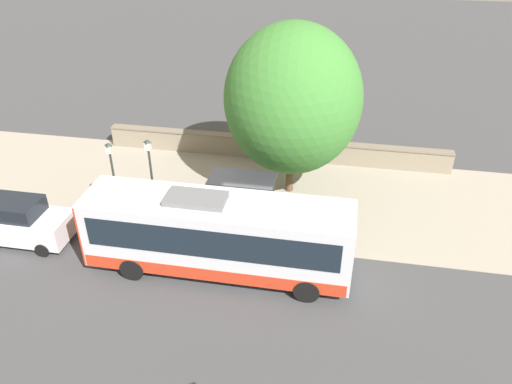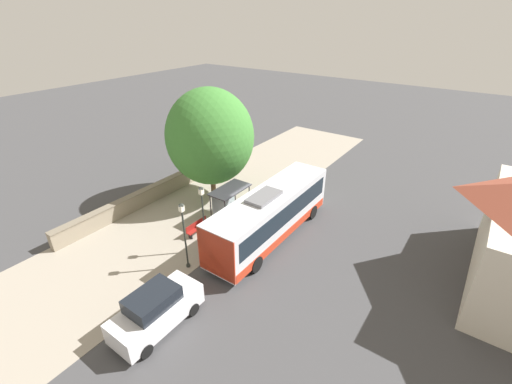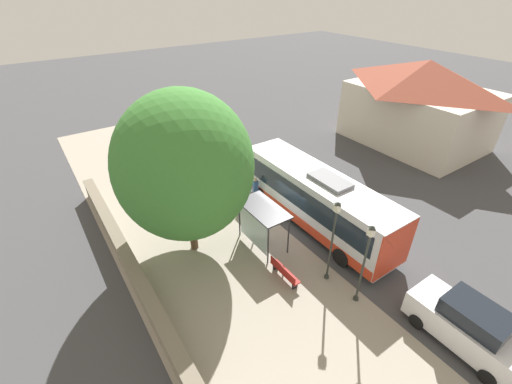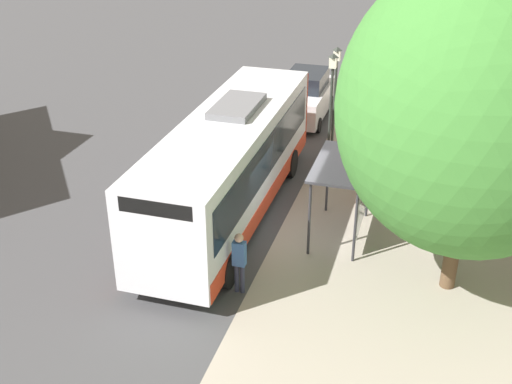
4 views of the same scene
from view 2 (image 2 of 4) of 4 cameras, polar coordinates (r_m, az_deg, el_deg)
ground_plane at (r=24.49m, az=-0.15°, el=-5.21°), size 120.00×120.00×0.00m
sidewalk_plaza at (r=26.97m, az=-7.96°, el=-2.12°), size 9.00×44.00×0.02m
stone_wall at (r=29.32m, az=-13.89°, el=1.30°), size 0.60×20.00×1.28m
bus at (r=22.12m, az=2.45°, el=-3.61°), size 2.66×10.73×3.53m
bus_shelter at (r=24.15m, az=-4.61°, el=-0.28°), size 1.61×3.02×2.43m
pedestrian at (r=26.14m, az=4.25°, el=-0.29°), size 0.34×0.24×1.79m
bench at (r=23.54m, az=-9.71°, el=-5.78°), size 0.40×1.89×0.88m
street_lamp_near at (r=19.58m, az=-11.89°, el=-6.32°), size 0.28×0.28×4.33m
street_lamp_far at (r=20.61m, az=-8.80°, el=-3.72°), size 0.28×0.28×4.55m
shade_tree at (r=26.13m, az=-7.66°, el=9.09°), size 6.61×6.61×8.70m
parked_car_behind_bus at (r=17.57m, az=-16.31°, el=-18.34°), size 1.99×4.45×2.10m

